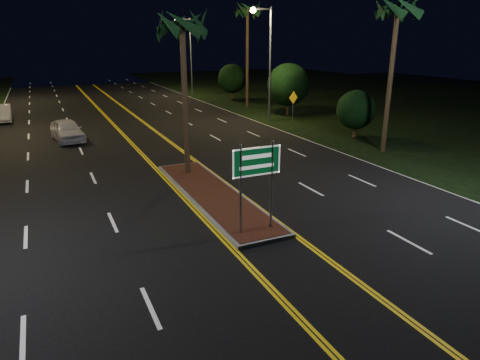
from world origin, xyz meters
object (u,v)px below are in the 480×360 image
palm_right_far (247,11)px  car_far (1,112)px  car_near (67,128)px  shrub_near (356,110)px  shrub_mid (288,85)px  highway_sign (257,170)px  streetlight_right_mid (266,52)px  shrub_far (232,78)px  warning_sign (293,102)px  median_island (213,195)px  streetlight_right_far (188,47)px  palm_median (182,25)px  palm_right_near (398,9)px

palm_right_far → car_far: (-22.30, 1.35, -8.33)m
car_near → shrub_near: bearing=-29.4°
shrub_mid → car_far: 24.70m
highway_sign → streetlight_right_mid: bearing=61.1°
shrub_far → palm_right_far: bearing=-99.5°
highway_sign → shrub_mid: shrub_mid is taller
shrub_near → car_far: 28.83m
highway_sign → streetlight_right_mid: streetlight_right_mid is taller
shrub_mid → warning_sign: 2.97m
median_island → palm_right_far: palm_right_far is taller
streetlight_right_far → palm_median: 33.28m
highway_sign → palm_median: bearing=90.0°
streetlight_right_mid → shrub_near: size_ratio=2.73×
median_island → warning_sign: 19.49m
streetlight_right_mid → shrub_mid: streetlight_right_mid is taller
median_island → car_far: (-9.50, 24.35, 0.73)m
palm_right_far → shrub_near: size_ratio=3.12×
median_island → car_far: car_far is taller
warning_sign → streetlight_right_mid: bearing=148.8°
median_island → palm_median: bearing=90.0°
median_island → shrub_far: shrub_far is taller
palm_median → palm_right_near: size_ratio=0.89×
median_island → palm_median: palm_median is taller
highway_sign → streetlight_right_far: bearing=74.9°
car_near → car_far: 10.95m
median_island → highway_sign: bearing=-90.0°
palm_median → car_far: (-9.50, 20.85, -6.46)m
shrub_near → warning_sign: 7.47m
shrub_near → streetlight_right_far: bearing=95.9°
shrub_near → shrub_far: shrub_far is taller
palm_median → palm_right_far: bearing=56.7°
highway_sign → streetlight_right_far: size_ratio=0.36×
streetlight_right_mid → streetlight_right_far: bearing=90.0°
car_near → car_far: size_ratio=1.05×
shrub_far → car_near: (-18.81, -14.63, -1.49)m
palm_median → shrub_mid: palm_median is taller
median_island → shrub_near: shrub_near is taller
streetlight_right_mid → palm_right_far: bearing=74.7°
palm_median → palm_right_near: palm_right_near is taller
median_island → shrub_mid: shrub_mid is taller
car_near → warning_sign: 18.03m
highway_sign → palm_right_near: size_ratio=0.34×
highway_sign → warning_sign: bearing=55.1°
streetlight_right_mid → car_far: bearing=155.1°
streetlight_right_mid → warning_sign: size_ratio=3.68×
shrub_far → car_far: size_ratio=0.81×
highway_sign → streetlight_right_far: streetlight_right_far is taller
streetlight_right_mid → palm_right_near: 12.41m
median_island → highway_sign: highway_sign is taller
palm_right_far → shrub_far: (1.00, 6.00, -6.81)m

